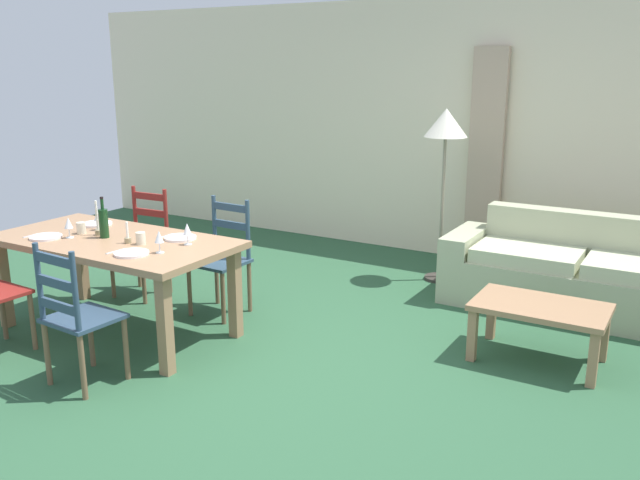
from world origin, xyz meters
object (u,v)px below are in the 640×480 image
object	(u,v)px
dining_chair_far_right	(223,257)
coffee_cup_secondary	(81,228)
wine_glass_near_right	(159,238)
coffee_cup_primary	(141,238)
wine_glass_far_left	(98,216)
dining_table	(114,249)
couch	(584,277)
dining_chair_near_right	(76,316)
wine_glass_far_right	(187,230)
standing_lamp	(446,134)
wine_bottle	(104,222)
coffee_table	(540,313)
dining_chair_far_left	(143,243)
wine_glass_near_left	(68,224)

from	to	relation	value
dining_chair_far_right	coffee_cup_secondary	size ratio (longest dim) A/B	10.67
wine_glass_near_right	coffee_cup_primary	size ratio (longest dim) A/B	1.79
wine_glass_far_left	coffee_cup_primary	bearing A→B (deg)	-13.86
wine_glass_near_right	coffee_cup_primary	world-z (taller)	wine_glass_near_right
dining_table	coffee_cup_primary	size ratio (longest dim) A/B	21.11
dining_chair_far_right	wine_glass_far_left	bearing A→B (deg)	-139.98
coffee_cup_primary	couch	distance (m)	3.63
dining_chair_near_right	wine_glass_far_right	distance (m)	1.02
couch	standing_lamp	distance (m)	1.76
wine_bottle	coffee_cup_secondary	size ratio (longest dim) A/B	3.51
dining_chair_near_right	dining_chair_far_right	xyz separation A→B (m)	(-0.04, 1.54, 0.00)
wine_bottle	standing_lamp	xyz separation A→B (m)	(1.77, 2.51, 0.54)
dining_chair_near_right	wine_bottle	world-z (taller)	wine_bottle
wine_glass_far_right	wine_bottle	bearing A→B (deg)	-166.62
couch	coffee_table	size ratio (longest dim) A/B	2.53
dining_chair_far_left	coffee_cup_secondary	bearing A→B (deg)	-79.67
wine_bottle	coffee_table	distance (m)	3.27
dining_table	dining_chair_far_right	xyz separation A→B (m)	(0.44, 0.76, -0.19)
dining_chair_near_right	wine_bottle	distance (m)	1.03
dining_chair_far_left	dining_chair_far_right	distance (m)	0.91
wine_glass_near_left	standing_lamp	world-z (taller)	standing_lamp
dining_table	coffee_cup_secondary	xyz separation A→B (m)	(-0.33, -0.02, 0.13)
wine_glass_near_left	wine_glass_far_right	bearing A→B (deg)	18.60
wine_glass_far_left	standing_lamp	bearing A→B (deg)	49.83
wine_bottle	couch	distance (m)	3.94
wine_glass_near_left	wine_glass_far_left	world-z (taller)	same
wine_glass_near_left	wine_glass_far_left	xyz separation A→B (m)	(-0.00, 0.29, 0.00)
coffee_cup_secondary	wine_bottle	bearing A→B (deg)	0.96
dining_chair_far_right	coffee_cup_primary	world-z (taller)	dining_chair_far_right
dining_chair_far_left	wine_glass_far_left	xyz separation A→B (m)	(0.17, -0.63, 0.38)
dining_chair_far_right	coffee_cup_primary	size ratio (longest dim) A/B	10.67
dining_chair_far_right	coffee_cup_secondary	bearing A→B (deg)	-134.74
dining_table	dining_chair_near_right	size ratio (longest dim) A/B	1.98
coffee_cup_primary	dining_table	bearing A→B (deg)	177.30
wine_glass_near_right	coffee_table	size ratio (longest dim) A/B	0.18
standing_lamp	wine_glass_near_right	bearing A→B (deg)	-112.85
coffee_cup_primary	dining_chair_far_right	bearing A→B (deg)	80.19
standing_lamp	coffee_cup_primary	bearing A→B (deg)	-118.90
dining_chair_far_left	wine_glass_far_left	distance (m)	0.76
dining_table	dining_chair_near_right	distance (m)	0.94
wine_glass_far_left	dining_chair_far_left	bearing A→B (deg)	104.86
dining_table	wine_bottle	bearing A→B (deg)	-171.77
dining_chair_far_left	couch	size ratio (longest dim) A/B	0.42
coffee_cup_primary	wine_bottle	bearing A→B (deg)	179.48
dining_chair_far_right	wine_glass_near_left	bearing A→B (deg)	-128.98
wine_bottle	wine_glass_near_left	distance (m)	0.26
wine_bottle	wine_glass_far_right	world-z (taller)	wine_bottle
dining_table	standing_lamp	world-z (taller)	standing_lamp
wine_glass_near_right	coffee_table	world-z (taller)	wine_glass_near_right
coffee_cup_secondary	dining_table	bearing A→B (deg)	2.66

